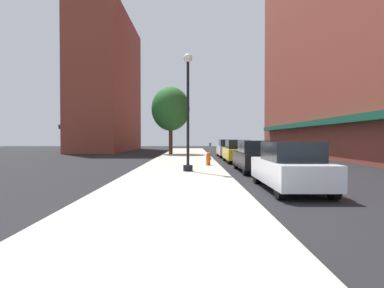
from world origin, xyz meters
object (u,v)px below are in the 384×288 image
(lamppost, at_px, (188,110))
(car_black, at_px, (255,157))
(fire_hydrant, at_px, (208,159))
(car_yellow, at_px, (237,151))
(car_white, at_px, (290,167))
(car_silver, at_px, (228,149))
(tree_near, at_px, (171,109))
(parking_meter_near, at_px, (210,149))

(lamppost, xyz_separation_m, car_black, (3.53, 0.71, -2.39))
(fire_hydrant, bearing_deg, car_yellow, 57.79)
(car_white, xyz_separation_m, car_black, (0.00, 5.81, 0.00))
(car_white, height_order, car_yellow, same)
(car_yellow, relative_size, car_silver, 1.00)
(tree_near, xyz_separation_m, car_black, (5.57, -16.35, -4.04))
(lamppost, distance_m, car_silver, 13.89)
(car_black, bearing_deg, car_silver, 87.93)
(car_white, bearing_deg, car_black, 88.75)
(car_black, height_order, car_yellow, same)
(car_yellow, bearing_deg, car_white, -91.39)
(fire_hydrant, xyz_separation_m, car_yellow, (2.33, 3.70, 0.29))
(tree_near, bearing_deg, fire_hydrant, -76.64)
(car_white, bearing_deg, car_yellow, 88.75)
(fire_hydrant, height_order, car_yellow, car_yellow)
(car_white, distance_m, car_silver, 18.32)
(car_white, relative_size, car_black, 1.00)
(fire_hydrant, bearing_deg, parking_meter_near, 85.13)
(parking_meter_near, bearing_deg, car_silver, 70.02)
(tree_near, relative_size, car_yellow, 1.64)
(fire_hydrant, xyz_separation_m, tree_near, (-3.24, 13.66, 4.33))
(parking_meter_near, bearing_deg, car_black, -74.73)
(tree_near, relative_size, car_black, 1.64)
(lamppost, height_order, car_black, lamppost)
(car_black, bearing_deg, tree_near, 106.76)
(parking_meter_near, xyz_separation_m, car_yellow, (1.95, -0.76, -0.14))
(tree_near, height_order, car_silver, tree_near)
(lamppost, xyz_separation_m, car_yellow, (3.53, 7.09, -2.39))
(lamppost, relative_size, car_black, 1.37)
(lamppost, relative_size, car_white, 1.37)
(fire_hydrant, relative_size, tree_near, 0.11)
(tree_near, xyz_separation_m, car_white, (5.57, -22.15, -4.04))
(car_yellow, bearing_deg, car_black, -91.39)
(parking_meter_near, xyz_separation_m, car_white, (1.95, -12.95, -0.14))
(lamppost, height_order, car_yellow, lamppost)
(tree_near, bearing_deg, car_silver, -34.55)
(lamppost, bearing_deg, car_yellow, 63.49)
(tree_near, bearing_deg, lamppost, -83.18)
(car_yellow, bearing_deg, fire_hydrant, -123.60)
(car_yellow, bearing_deg, car_silver, 88.61)
(car_white, bearing_deg, fire_hydrant, 104.10)
(lamppost, bearing_deg, fire_hydrant, 70.43)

